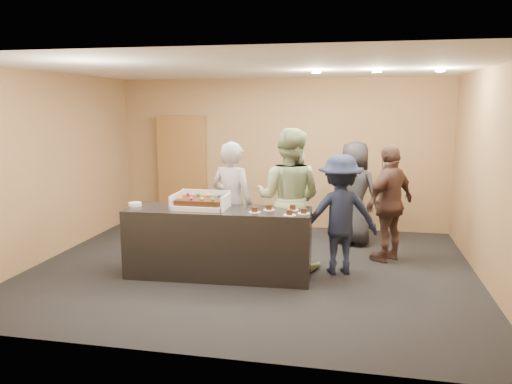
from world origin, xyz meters
TOP-DOWN VIEW (x-y plane):
  - room at (0.00, 0.00)m, footprint 6.04×6.00m
  - serving_counter at (-0.36, -0.38)m, footprint 2.43×0.82m
  - storage_cabinet at (-1.85, 2.41)m, footprint 0.92×0.15m
  - cake_box at (-0.59, -0.36)m, footprint 0.70×0.48m
  - sheet_cake at (-0.59, -0.38)m, footprint 0.59×0.41m
  - plate_stack at (-1.50, -0.40)m, footprint 0.18×0.18m
  - slice_a at (0.15, -0.50)m, footprint 0.15×0.15m
  - slice_b at (0.30, -0.33)m, footprint 0.15×0.15m
  - slice_c at (0.60, -0.57)m, footprint 0.15×0.15m
  - slice_d at (0.60, -0.27)m, footprint 0.15×0.15m
  - slice_e at (0.76, -0.45)m, footprint 0.15×0.15m
  - person_server_grey at (-0.29, 0.08)m, footprint 0.73×0.59m
  - person_sage_man at (0.48, 0.18)m, footprint 1.03×0.85m
  - person_navy_man at (1.18, 0.07)m, footprint 1.14×0.82m
  - person_brown_extra at (1.86, 0.76)m, footprint 0.94×1.03m
  - person_dark_suit at (1.35, 1.54)m, footprint 0.96×0.82m
  - ceiling_spotlights at (1.60, 0.50)m, footprint 1.72×0.12m

SIDE VIEW (x-z plane):
  - serving_counter at x=-0.36m, z-range 0.00..0.90m
  - person_navy_man at x=1.18m, z-range 0.00..1.60m
  - person_dark_suit at x=1.35m, z-range 0.00..1.67m
  - person_brown_extra at x=1.86m, z-range 0.00..1.68m
  - person_server_grey at x=-0.29m, z-range 0.00..1.74m
  - plate_stack at x=-1.50m, z-range 0.90..0.94m
  - slice_a at x=0.15m, z-range 0.89..0.96m
  - slice_b at x=0.30m, z-range 0.89..0.96m
  - slice_c at x=0.60m, z-range 0.89..0.96m
  - slice_d at x=0.60m, z-range 0.89..0.96m
  - slice_e at x=0.76m, z-range 0.89..0.96m
  - cake_box at x=-0.59m, z-range 0.84..1.05m
  - person_sage_man at x=0.48m, z-range 0.00..1.93m
  - sheet_cake at x=-0.59m, z-range 0.94..1.05m
  - storage_cabinet at x=-1.85m, z-range 0.00..2.03m
  - room at x=0.00m, z-range 0.00..2.70m
  - ceiling_spotlights at x=1.60m, z-range 2.66..2.69m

